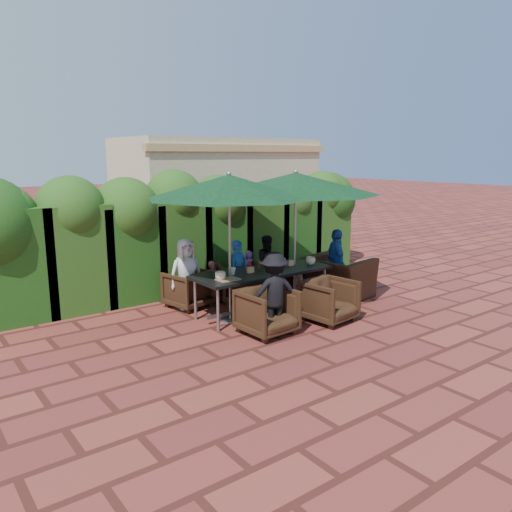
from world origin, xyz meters
TOP-DOWN VIEW (x-y plane):
  - ground at (0.00, 0.00)m, footprint 80.00×80.00m
  - dining_table at (0.04, 0.15)m, footprint 2.50×0.90m
  - umbrella_left at (-0.64, 0.16)m, footprint 2.69×2.69m
  - umbrella_right at (0.82, 0.21)m, footprint 2.98×2.98m
  - chair_far_left at (-0.84, 1.21)m, footprint 0.84×0.81m
  - chair_far_mid at (0.15, 1.03)m, footprint 0.98×0.95m
  - chair_far_right at (0.97, 1.07)m, footprint 0.82×0.79m
  - chair_near_left at (-0.56, -0.74)m, footprint 0.80×0.75m
  - chair_near_right at (0.63, -0.89)m, footprint 0.84×0.79m
  - chair_end_right at (1.84, 0.08)m, footprint 0.94×1.28m
  - adult_far_left at (-0.89, 1.19)m, footprint 0.66×0.43m
  - adult_far_mid at (0.13, 1.02)m, footprint 0.49×0.43m
  - adult_far_right at (0.95, 1.14)m, footprint 0.60×0.43m
  - adult_near_left at (-0.43, -0.74)m, footprint 0.89×0.62m
  - adult_end_right at (1.88, 0.18)m, footprint 0.67×0.86m
  - child_left at (-0.32, 1.21)m, footprint 0.30×0.26m
  - child_right at (0.54, 1.21)m, footprint 0.34×0.29m
  - pedestrian_a at (1.55, 4.29)m, footprint 1.47×1.28m
  - pedestrian_b at (2.35, 4.37)m, footprint 0.84×0.65m
  - pedestrian_c at (3.31, 4.42)m, footprint 1.25×1.23m
  - cup_a at (-0.90, 0.04)m, footprint 0.17×0.17m
  - cup_b at (-0.55, 0.23)m, footprint 0.13×0.13m
  - cup_c at (0.11, -0.01)m, footprint 0.16×0.16m
  - cup_d at (0.57, 0.27)m, footprint 0.14×0.14m
  - cup_e at (1.05, 0.02)m, footprint 0.17×0.17m
  - ketchup_bottle at (-0.18, 0.22)m, footprint 0.04×0.04m
  - sauce_bottle at (0.04, 0.26)m, footprint 0.04×0.04m
  - serving_tray at (-0.80, -0.03)m, footprint 0.35×0.25m
  - number_block_left at (-0.22, 0.15)m, footprint 0.12×0.06m
  - number_block_right at (0.69, 0.17)m, footprint 0.12×0.06m
  - hedge_wall at (-0.17, 2.32)m, footprint 9.10×1.60m
  - building at (3.50, 6.99)m, footprint 6.20×3.08m

SIDE VIEW (x-z plane):
  - ground at x=0.00m, z-range 0.00..0.00m
  - chair_far_right at x=0.97m, z-range 0.00..0.70m
  - chair_far_left at x=-0.84m, z-range 0.00..0.74m
  - chair_near_right at x=0.63m, z-range 0.00..0.78m
  - child_left at x=-0.32m, z-range 0.00..0.78m
  - chair_far_mid at x=0.15m, z-range 0.00..0.78m
  - chair_near_left at x=-0.56m, z-range 0.00..0.78m
  - child_right at x=0.54m, z-range 0.00..0.88m
  - chair_end_right at x=1.84m, z-range 0.00..1.03m
  - adult_far_right at x=0.95m, z-range 0.00..1.15m
  - adult_far_mid at x=0.13m, z-range 0.00..1.15m
  - adult_far_left at x=-0.89m, z-range 0.00..1.26m
  - adult_near_left at x=-0.43m, z-range 0.00..1.27m
  - adult_end_right at x=1.88m, z-range 0.00..1.31m
  - dining_table at x=0.04m, z-range 0.30..1.05m
  - serving_tray at x=-0.80m, z-range 0.75..0.77m
  - pedestrian_b at x=2.35m, z-range 0.00..1.54m
  - pedestrian_a at x=1.55m, z-range 0.00..1.55m
  - number_block_left at x=-0.22m, z-range 0.75..0.85m
  - number_block_right at x=0.69m, z-range 0.75..0.85m
  - cup_b at x=-0.55m, z-range 0.75..0.87m
  - cup_c at x=0.11m, z-range 0.75..0.87m
  - cup_d at x=0.57m, z-range 0.75..0.88m
  - cup_a at x=-0.90m, z-range 0.75..0.89m
  - cup_e at x=1.05m, z-range 0.75..0.89m
  - ketchup_bottle at x=-0.18m, z-range 0.75..0.92m
  - sauce_bottle at x=0.04m, z-range 0.75..0.92m
  - pedestrian_c at x=3.31m, z-range 0.00..1.87m
  - hedge_wall at x=-0.17m, z-range 0.10..2.55m
  - building at x=3.50m, z-range 0.01..3.21m
  - umbrella_left at x=-0.64m, z-range 0.98..3.44m
  - umbrella_right at x=0.82m, z-range 0.98..3.44m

